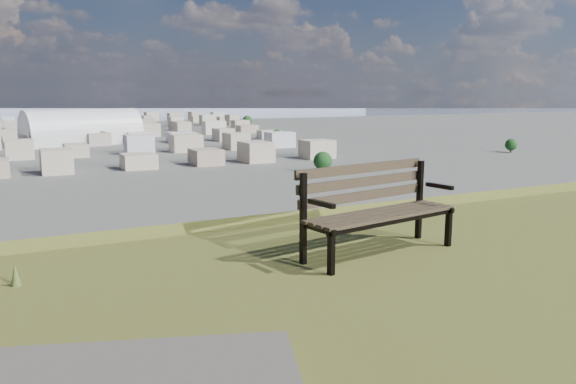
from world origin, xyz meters
TOP-DOWN VIEW (x-y plane):
  - park_bench at (-0.75, 2.51)m, footprint 1.70×0.79m
  - arena at (31.39, 310.19)m, footprint 61.55×36.84m
  - city_blocks at (0.00, 394.44)m, footprint 395.00×361.00m
  - bay_water at (0.00, 900.00)m, footprint 2400.00×700.00m

SIDE VIEW (x-z plane):
  - bay_water at x=0.00m, z-range -0.06..0.06m
  - city_blocks at x=0.00m, z-range 0.00..7.00m
  - arena at x=31.39m, z-range -6.42..17.87m
  - park_bench at x=-0.75m, z-range 25.06..25.91m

